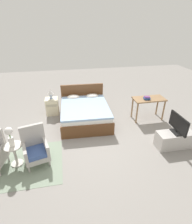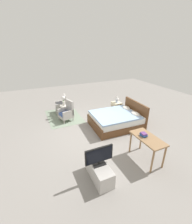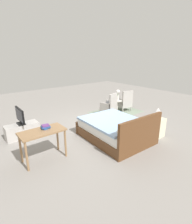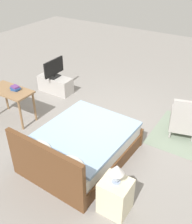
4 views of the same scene
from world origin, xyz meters
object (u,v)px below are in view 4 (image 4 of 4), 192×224
at_px(vanity_desk, 11,94).
at_px(book_stack, 15,88).
at_px(tv_flatscreen, 54,68).
at_px(table_lamp, 117,171).
at_px(bed, 80,147).
at_px(nightstand, 115,196).
at_px(armchair_by_window_right, 184,120).
at_px(tv_stand, 55,84).

height_order(vanity_desk, book_stack, book_stack).
bearing_deg(tv_flatscreen, table_lamp, 142.20).
relative_size(table_lamp, vanity_desk, 0.32).
bearing_deg(book_stack, tv_flatscreen, -83.67).
xyz_separation_m(bed, nightstand, (-1.09, 0.65, -0.00)).
xyz_separation_m(armchair_by_window_right, tv_stand, (3.55, -0.10, -0.16)).
relative_size(nightstand, tv_flatscreen, 0.83).
xyz_separation_m(tv_stand, tv_flatscreen, (0.00, -0.00, 0.48)).
bearing_deg(book_stack, bed, 169.13).
bearing_deg(bed, tv_flatscreen, -40.95).
xyz_separation_m(tv_flatscreen, book_stack, (-0.17, 1.49, 0.11)).
height_order(table_lamp, tv_stand, table_lamp).
bearing_deg(vanity_desk, bed, 171.34).
bearing_deg(tv_flatscreen, armchair_by_window_right, 178.32).
bearing_deg(tv_stand, armchair_by_window_right, 178.32).
xyz_separation_m(tv_stand, vanity_desk, (-0.05, 1.55, 0.42)).
xyz_separation_m(nightstand, tv_stand, (3.25, -2.52, -0.08)).
bearing_deg(armchair_by_window_right, book_stack, 22.30).
distance_m(tv_flatscreen, book_stack, 1.51).
distance_m(bed, armchair_by_window_right, 2.25).
distance_m(table_lamp, vanity_desk, 3.35).
xyz_separation_m(nightstand, vanity_desk, (3.20, -0.97, 0.34)).
relative_size(nightstand, book_stack, 2.72).
bearing_deg(book_stack, table_lamp, 161.55).
bearing_deg(tv_flatscreen, nightstand, 142.21).
bearing_deg(nightstand, book_stack, -18.44).
bearing_deg(armchair_by_window_right, bed, 51.90).
height_order(bed, vanity_desk, bed).
relative_size(armchair_by_window_right, table_lamp, 2.79).
height_order(nightstand, book_stack, book_stack).
height_order(bed, book_stack, bed).
distance_m(vanity_desk, book_stack, 0.21).
bearing_deg(nightstand, vanity_desk, -16.81).
height_order(armchair_by_window_right, vanity_desk, armchair_by_window_right).
bearing_deg(tv_stand, table_lamp, 142.18).
bearing_deg(nightstand, table_lamp, 90.00).
relative_size(bed, table_lamp, 6.23).
height_order(table_lamp, book_stack, table_lamp).
xyz_separation_m(tv_flatscreen, vanity_desk, (-0.05, 1.55, -0.05)).
distance_m(armchair_by_window_right, vanity_desk, 3.80).
relative_size(nightstand, vanity_desk, 0.57).
xyz_separation_m(nightstand, tv_flatscreen, (3.25, -2.52, 0.40)).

